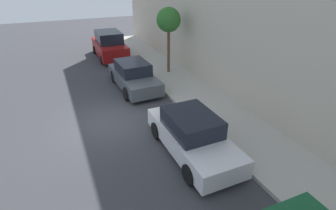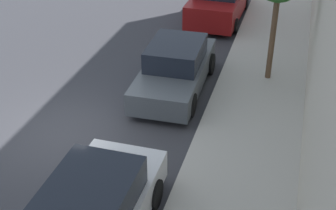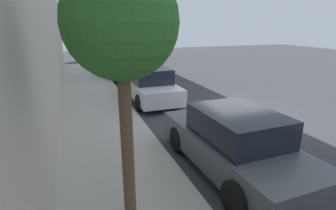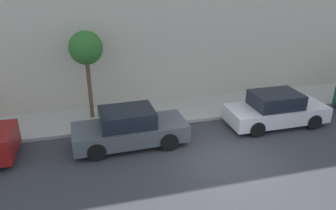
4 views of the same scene
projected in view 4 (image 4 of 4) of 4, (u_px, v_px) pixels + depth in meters
The scene contains 5 objects.
ground_plane at pixel (228, 162), 12.06m from camera, with size 60.00×60.00×0.00m, color #38383D.
sidewalk at pixel (187, 109), 16.38m from camera, with size 2.76×32.00×0.15m.
parked_sedan_second at pixel (276, 110), 14.71m from camera, with size 1.92×4.50×1.54m.
parked_sedan_third at pixel (129, 128), 13.01m from camera, with size 1.93×4.55×1.54m.
street_tree at pixel (86, 49), 14.14m from camera, with size 1.48×1.48×4.02m.
Camera 4 is at (-9.38, 4.80, 6.62)m, focal length 35.00 mm.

